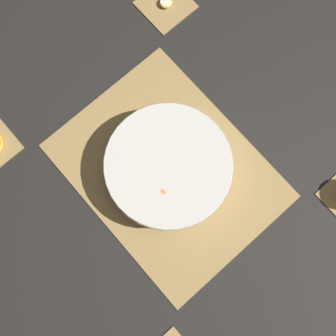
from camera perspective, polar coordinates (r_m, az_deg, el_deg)
The scene contains 5 objects.
ground_plane at distance 0.92m, azimuth 0.00°, elevation -0.40°, with size 6.00×6.00×0.00m, color black.
bamboo_mat_center at distance 0.92m, azimuth 0.00°, elevation -0.37°, with size 0.50×0.38×0.01m.
coaster_mat_near_right at distance 1.08m, azimuth -0.35°, elevation 22.65°, with size 0.12×0.12×0.01m.
fruit_salad_bowl at distance 0.87m, azimuth -0.00°, elevation 0.14°, with size 0.28×0.28×0.07m.
banana_coin_single at distance 1.07m, azimuth -0.35°, elevation 22.87°, with size 0.03×0.03×0.01m.
Camera 1 is at (-0.12, 0.11, 0.91)m, focal length 42.00 mm.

